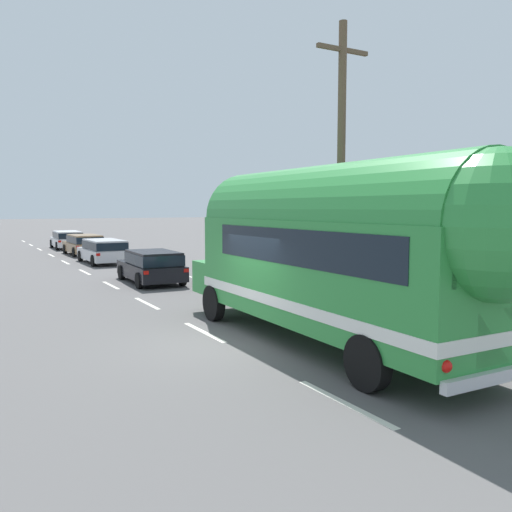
% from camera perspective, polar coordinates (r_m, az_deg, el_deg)
% --- Properties ---
extents(ground_plane, '(300.00, 300.00, 0.00)m').
position_cam_1_polar(ground_plane, '(12.45, -3.18, -9.48)').
color(ground_plane, '#565454').
extents(lane_markings, '(3.98, 80.00, 0.01)m').
position_cam_1_polar(lane_markings, '(24.90, -10.48, -2.13)').
color(lane_markings, silver).
rests_on(lane_markings, ground).
extents(roadside_building, '(14.07, 15.35, 4.34)m').
position_cam_1_polar(roadside_building, '(23.86, 22.69, 2.47)').
color(roadside_building, gray).
rests_on(roadside_building, ground).
extents(utility_pole, '(1.80, 0.24, 8.50)m').
position_cam_1_polar(utility_pole, '(15.83, 9.21, 9.74)').
color(utility_pole, brown).
rests_on(utility_pole, ground).
extents(painted_bus, '(2.73, 11.05, 4.12)m').
position_cam_1_polar(painted_bus, '(11.62, 9.16, 0.93)').
color(painted_bus, '#2D8C3D').
rests_on(painted_bus, ground).
extents(car_lead, '(2.10, 4.45, 1.37)m').
position_cam_1_polar(car_lead, '(22.48, -11.21, -0.92)').
color(car_lead, black).
rests_on(car_lead, ground).
extents(car_second, '(2.07, 4.64, 1.37)m').
position_cam_1_polar(car_second, '(31.09, -16.21, 0.68)').
color(car_second, silver).
rests_on(car_second, ground).
extents(car_third, '(2.06, 4.48, 1.37)m').
position_cam_1_polar(car_third, '(37.02, -18.16, 1.33)').
color(car_third, olive).
rests_on(car_third, ground).
extents(car_fourth, '(2.09, 4.57, 1.37)m').
position_cam_1_polar(car_fourth, '(43.16, -19.82, 1.80)').
color(car_fourth, white).
rests_on(car_fourth, ground).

